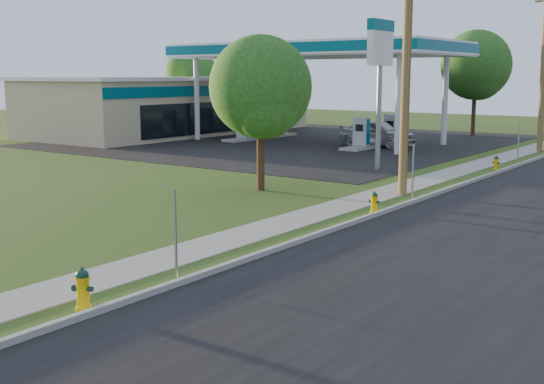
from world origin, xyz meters
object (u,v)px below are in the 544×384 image
Objects in this scene: hydrant_mid at (374,202)px; fuel_pump_se at (391,133)px; tree_verge at (261,91)px; hydrant_near at (83,289)px; utility_pole_mid at (407,59)px; hydrant_far at (496,163)px; fuel_pump_sw at (278,127)px; tree_back at (191,74)px; tree_lot at (477,68)px; fuel_pump_nw at (243,130)px; fuel_pump_ne at (361,137)px; utility_pole_far at (543,67)px; car_silver at (377,133)px; price_pylon at (380,51)px.

fuel_pump_se is at bearing 115.04° from hydrant_mid.
tree_verge is 14.22m from hydrant_near.
utility_pole_mid is 19.65m from fuel_pump_se.
hydrant_far is at bearing 86.02° from utility_pole_mid.
fuel_pump_sw is 17.06m from tree_back.
tree_lot reaches higher than hydrant_far.
fuel_pump_nw is 33.69m from hydrant_near.
hydrant_far is (9.51, -4.29, -0.39)m from fuel_pump_ne.
tree_verge reaches higher than hydrant_mid.
fuel_pump_se is at bearing 90.00° from fuel_pump_ne.
car_silver is at bearing -161.47° from utility_pole_far.
fuel_pump_se is 12.62m from hydrant_far.
price_pylon is at bearing -82.15° from tree_lot.
car_silver is (-0.02, -1.99, 0.11)m from fuel_pump_se.
hydrant_near is 23.82m from hydrant_far.
fuel_pump_nw is at bearing -130.76° from tree_lot.
tree_back is 37.14m from hydrant_far.
car_silver is (-9.62, 18.58, 0.50)m from hydrant_mid.
utility_pole_mid reaches higher than hydrant_mid.
tree_back reaches higher than fuel_pump_sw.
hydrant_mid is at bearing -75.88° from tree_lot.
fuel_pump_sw is (-17.90, 17.00, -4.23)m from utility_pole_mid.
tree_lot is at bearing -5.33° from car_silver.
fuel_pump_nw is 1.00× the size of fuel_pump_ne.
utility_pole_far is 10.33m from hydrant_far.
fuel_pump_sw is at bearing 136.48° from utility_pole_mid.
fuel_pump_sw is 3.87× the size of hydrant_near.
car_silver is at bearing -20.87° from tree_back.
utility_pole_far is at bearing 72.67° from price_pylon.
fuel_pump_ne is 0.47× the size of price_pylon.
hydrant_mid is at bearing -12.21° from tree_verge.
car_silver is (23.99, -9.15, -3.69)m from tree_back.
fuel_pump_nw is 1.00× the size of fuel_pump_sw.
hydrant_near is at bearing -87.47° from utility_pole_mid.
tree_verge is 8.57× the size of hydrant_mid.
hydrant_near is at bearing -90.20° from hydrant_mid.
utility_pole_far is 9.84m from fuel_pump_se.
hydrant_mid is (18.61, -16.57, -0.39)m from fuel_pump_nw.
fuel_pump_se reaches higher than hydrant_near.
utility_pole_far reaches higher than fuel_pump_ne.
car_silver is at bearing 12.62° from fuel_pump_nw.
fuel_pump_sw is 37.09m from hydrant_near.
tree_back is (-26.18, -1.81, -0.38)m from tree_lot.
fuel_pump_nw is 0.54× the size of tree_verge.
price_pylon is at bearing -28.18° from fuel_pump_nw.
utility_pole_far is (0.00, 18.00, -0.15)m from utility_pole_mid.
car_silver is (-4.18, 17.40, -2.94)m from tree_verge.
utility_pole_mid is at bearing -55.60° from fuel_pump_ne.
hydrant_far is (7.33, -17.26, -4.57)m from tree_lot.
utility_pole_mid is 1.43× the size of price_pylon.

